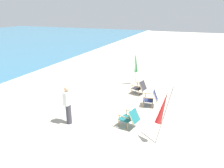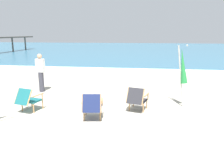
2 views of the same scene
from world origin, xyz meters
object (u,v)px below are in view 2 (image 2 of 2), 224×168
(beach_chair_mid_center, at_px, (28,99))
(person_near_chairs, at_px, (41,72))
(beach_chair_front_left, at_px, (137,98))
(umbrella_furled_green, at_px, (183,67))
(beach_chair_back_right, at_px, (92,106))

(beach_chair_mid_center, relative_size, person_near_chairs, 0.54)
(beach_chair_front_left, bearing_deg, beach_chair_mid_center, -171.05)
(beach_chair_front_left, height_order, umbrella_furled_green, umbrella_furled_green)
(umbrella_furled_green, distance_m, person_near_chairs, 5.77)
(beach_chair_front_left, height_order, beach_chair_back_right, beach_chair_back_right)
(beach_chair_mid_center, bearing_deg, beach_chair_front_left, 8.95)
(beach_chair_front_left, height_order, beach_chair_mid_center, beach_chair_front_left)
(beach_chair_back_right, xyz_separation_m, umbrella_furled_green, (2.73, 1.63, 0.95))
(umbrella_furled_green, xyz_separation_m, person_near_chairs, (-5.63, 1.17, -0.54))
(beach_chair_back_right, bearing_deg, umbrella_furled_green, 30.80)
(beach_chair_back_right, distance_m, beach_chair_mid_center, 2.22)
(beach_chair_front_left, xyz_separation_m, umbrella_furled_green, (1.47, 0.70, 0.96))
(beach_chair_back_right, xyz_separation_m, beach_chair_mid_center, (-2.18, 0.39, -0.01))
(beach_chair_front_left, relative_size, person_near_chairs, 0.52)
(beach_chair_mid_center, distance_m, umbrella_furled_green, 5.15)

